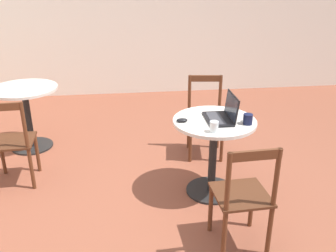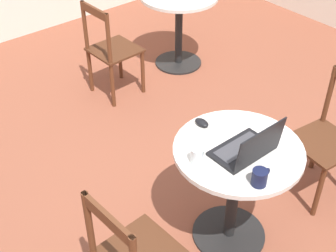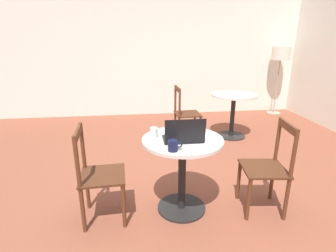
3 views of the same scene
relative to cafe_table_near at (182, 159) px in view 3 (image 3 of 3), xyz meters
The scene contains 12 objects.
ground_plane 0.64m from the cafe_table_near, 94.49° to the left, with size 16.00×16.00×0.00m, color brown.
wall_back 3.65m from the cafe_table_near, 90.41° to the left, with size 9.40×0.06×2.70m.
cafe_table_near is the anchor object (origin of this frame).
cafe_table_mid 2.27m from the cafe_table_near, 57.63° to the left, with size 0.75×0.75×0.74m.
chair_near_right 0.82m from the cafe_table_near, ahead, with size 0.44×0.44×0.89m.
chair_near_left 0.79m from the cafe_table_near, behind, with size 0.42×0.42×0.89m.
chair_mid_left 1.92m from the cafe_table_near, 78.42° to the left, with size 0.41×0.41×0.89m.
floor_lamp 4.27m from the cafe_table_near, 50.06° to the left, with size 0.38×0.38×1.47m.
laptop 0.26m from the cafe_table_near, 95.29° to the right, with size 0.35×0.24×0.23m.
mouse 0.37m from the cafe_table_near, 91.87° to the left, with size 0.06×0.10×0.03m.
mug 0.38m from the cafe_table_near, 115.91° to the right, with size 0.12×0.08×0.09m.
drinking_glass 0.36m from the cafe_table_near, 164.97° to the left, with size 0.07×0.07×0.09m.
Camera 3 is at (-0.39, -2.52, 1.61)m, focal length 28.00 mm.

